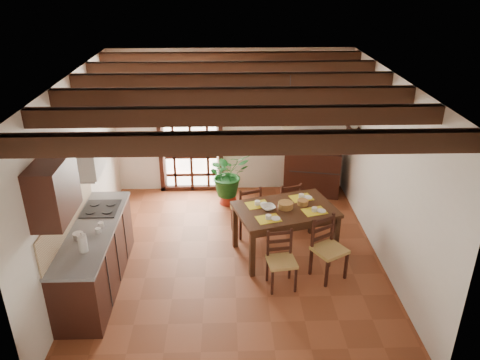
{
  "coord_description": "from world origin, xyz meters",
  "views": [
    {
      "loc": [
        -0.11,
        -6.12,
        4.19
      ],
      "look_at": [
        0.1,
        0.4,
        1.15
      ],
      "focal_mm": 35.0,
      "sensor_mm": 36.0,
      "label": 1
    }
  ],
  "objects_px": {
    "chair_near_left": "(281,270)",
    "potted_plant": "(228,176)",
    "dining_table": "(285,214)",
    "crt_tv": "(314,141)",
    "sideboard": "(312,172)",
    "chair_far_left": "(246,218)",
    "chair_far_right": "(287,212)",
    "kitchen_counter": "(95,256)",
    "pendant_lamp": "(288,126)",
    "chair_near_right": "(328,259)"
  },
  "relations": [
    {
      "from": "chair_near_left",
      "to": "pendant_lamp",
      "type": "bearing_deg",
      "value": 73.29
    },
    {
      "from": "chair_near_right",
      "to": "chair_far_right",
      "type": "xyz_separation_m",
      "value": [
        -0.42,
        1.46,
        -0.02
      ]
    },
    {
      "from": "chair_near_right",
      "to": "chair_far_right",
      "type": "height_order",
      "value": "chair_near_right"
    },
    {
      "from": "crt_tv",
      "to": "pendant_lamp",
      "type": "relative_size",
      "value": 0.53
    },
    {
      "from": "pendant_lamp",
      "to": "dining_table",
      "type": "bearing_deg",
      "value": -90.0
    },
    {
      "from": "crt_tv",
      "to": "potted_plant",
      "type": "bearing_deg",
      "value": -154.1
    },
    {
      "from": "dining_table",
      "to": "chair_near_left",
      "type": "bearing_deg",
      "value": -115.88
    },
    {
      "from": "dining_table",
      "to": "crt_tv",
      "type": "xyz_separation_m",
      "value": [
        0.79,
        2.11,
        0.4
      ]
    },
    {
      "from": "dining_table",
      "to": "chair_far_right",
      "type": "xyz_separation_m",
      "value": [
        0.14,
        0.83,
        -0.43
      ]
    },
    {
      "from": "pendant_lamp",
      "to": "chair_far_left",
      "type": "bearing_deg",
      "value": 137.26
    },
    {
      "from": "kitchen_counter",
      "to": "chair_far_right",
      "type": "relative_size",
      "value": 2.6
    },
    {
      "from": "dining_table",
      "to": "potted_plant",
      "type": "xyz_separation_m",
      "value": [
        -0.86,
        1.72,
        -0.13
      ]
    },
    {
      "from": "chair_near_left",
      "to": "potted_plant",
      "type": "xyz_separation_m",
      "value": [
        -0.72,
        2.55,
        0.31
      ]
    },
    {
      "from": "potted_plant",
      "to": "crt_tv",
      "type": "bearing_deg",
      "value": 13.14
    },
    {
      "from": "kitchen_counter",
      "to": "sideboard",
      "type": "distance_m",
      "value": 4.52
    },
    {
      "from": "chair_far_left",
      "to": "crt_tv",
      "type": "xyz_separation_m",
      "value": [
        1.36,
        1.49,
        0.82
      ]
    },
    {
      "from": "chair_near_right",
      "to": "chair_far_right",
      "type": "bearing_deg",
      "value": 76.22
    },
    {
      "from": "dining_table",
      "to": "chair_far_left",
      "type": "distance_m",
      "value": 0.94
    },
    {
      "from": "sideboard",
      "to": "potted_plant",
      "type": "xyz_separation_m",
      "value": [
        -1.65,
        -0.39,
        0.12
      ]
    },
    {
      "from": "chair_near_left",
      "to": "potted_plant",
      "type": "distance_m",
      "value": 2.67
    },
    {
      "from": "chair_near_left",
      "to": "chair_far_right",
      "type": "height_order",
      "value": "chair_far_right"
    },
    {
      "from": "dining_table",
      "to": "chair_far_right",
      "type": "distance_m",
      "value": 0.95
    },
    {
      "from": "chair_far_left",
      "to": "sideboard",
      "type": "bearing_deg",
      "value": -154.14
    },
    {
      "from": "kitchen_counter",
      "to": "chair_near_right",
      "type": "height_order",
      "value": "kitchen_counter"
    },
    {
      "from": "chair_near_right",
      "to": "sideboard",
      "type": "distance_m",
      "value": 2.75
    },
    {
      "from": "chair_far_left",
      "to": "dining_table",
      "type": "bearing_deg",
      "value": 110.48
    },
    {
      "from": "chair_far_right",
      "to": "potted_plant",
      "type": "distance_m",
      "value": 1.37
    },
    {
      "from": "potted_plant",
      "to": "chair_near_left",
      "type": "bearing_deg",
      "value": -74.26
    },
    {
      "from": "chair_far_right",
      "to": "chair_far_left",
      "type": "bearing_deg",
      "value": 0.64
    },
    {
      "from": "chair_far_left",
      "to": "potted_plant",
      "type": "xyz_separation_m",
      "value": [
        -0.29,
        1.1,
        0.29
      ]
    },
    {
      "from": "chair_far_left",
      "to": "sideboard",
      "type": "distance_m",
      "value": 2.03
    },
    {
      "from": "chair_far_left",
      "to": "chair_near_right",
      "type": "bearing_deg",
      "value": 110.42
    },
    {
      "from": "chair_far_right",
      "to": "crt_tv",
      "type": "relative_size",
      "value": 1.91
    },
    {
      "from": "dining_table",
      "to": "chair_near_right",
      "type": "relative_size",
      "value": 1.82
    },
    {
      "from": "dining_table",
      "to": "chair_far_right",
      "type": "bearing_deg",
      "value": 64.0
    },
    {
      "from": "kitchen_counter",
      "to": "potted_plant",
      "type": "xyz_separation_m",
      "value": [
        1.88,
        2.43,
        0.1
      ]
    },
    {
      "from": "chair_far_left",
      "to": "pendant_lamp",
      "type": "bearing_deg",
      "value": 115.48
    },
    {
      "from": "crt_tv",
      "to": "pendant_lamp",
      "type": "height_order",
      "value": "pendant_lamp"
    },
    {
      "from": "chair_far_left",
      "to": "pendant_lamp",
      "type": "distance_m",
      "value": 1.96
    },
    {
      "from": "sideboard",
      "to": "crt_tv",
      "type": "xyz_separation_m",
      "value": [
        0.0,
        -0.01,
        0.64
      ]
    },
    {
      "from": "dining_table",
      "to": "chair_near_right",
      "type": "bearing_deg",
      "value": -64.18
    },
    {
      "from": "dining_table",
      "to": "sideboard",
      "type": "height_order",
      "value": "sideboard"
    },
    {
      "from": "sideboard",
      "to": "pendant_lamp",
      "type": "height_order",
      "value": "pendant_lamp"
    },
    {
      "from": "chair_near_left",
      "to": "chair_far_left",
      "type": "relative_size",
      "value": 0.93
    },
    {
      "from": "chair_near_left",
      "to": "potted_plant",
      "type": "relative_size",
      "value": 0.38
    },
    {
      "from": "chair_near_left",
      "to": "pendant_lamp",
      "type": "relative_size",
      "value": 0.99
    },
    {
      "from": "chair_near_right",
      "to": "pendant_lamp",
      "type": "distance_m",
      "value": 2.01
    },
    {
      "from": "kitchen_counter",
      "to": "potted_plant",
      "type": "relative_size",
      "value": 1.01
    },
    {
      "from": "chair_near_right",
      "to": "crt_tv",
      "type": "height_order",
      "value": "crt_tv"
    },
    {
      "from": "chair_near_left",
      "to": "chair_near_right",
      "type": "bearing_deg",
      "value": 8.24
    }
  ]
}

